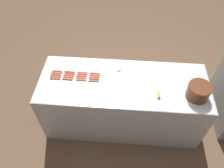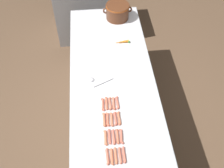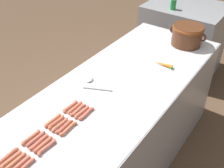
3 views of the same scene
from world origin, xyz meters
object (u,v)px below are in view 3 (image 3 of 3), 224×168
object	(u,v)px
hot_dog_17	(47,147)
hot_dog_19	(86,114)
hot_dog_18	(68,129)
soda_can	(173,4)
hot_dog_5	(36,139)
hot_dog_16	(24,167)
hot_dog_1	(31,137)
hot_dog_3	(70,106)
serving_spoon	(92,83)
hot_dog_7	(75,108)
back_cabinet	(182,39)
hot_dog_11	(78,110)
hot_dog_13	(43,144)
hot_dog_4	(11,159)
bean_pot	(187,34)
hot_dog_14	(64,127)
carrot	(163,64)
hot_dog_2	(53,120)
hot_dog_8	(15,162)
hot_dog_9	(39,142)
hot_dog_10	(60,125)
hot_dog_0	(8,156)
hot_dog_15	(82,112)
hot_dog_12	(20,165)
hot_dog_6	(56,122)

from	to	relation	value
hot_dog_17	hot_dog_19	distance (m)	0.35
hot_dog_18	soda_can	distance (m)	2.21
hot_dog_5	hot_dog_16	world-z (taller)	same
hot_dog_1	hot_dog_3	size ratio (longest dim) A/B	1.00
serving_spoon	hot_dog_7	bearing A→B (deg)	-73.51
back_cabinet	hot_dog_5	distance (m)	2.64
hot_dog_11	hot_dog_13	xyz separation A→B (m)	(0.03, -0.34, 0.00)
hot_dog_4	hot_dog_16	distance (m)	0.10
bean_pot	hot_dog_16	bearing A→B (deg)	-94.45
hot_dog_14	hot_dog_17	xyz separation A→B (m)	(0.03, -0.18, 0.00)
hot_dog_3	hot_dog_11	size ratio (longest dim) A/B	1.00
serving_spoon	carrot	world-z (taller)	carrot
back_cabinet	soda_can	xyz separation A→B (m)	(-0.09, -0.23, 0.53)
hot_dog_2	soda_can	bearing A→B (deg)	95.09
hot_dog_11	hot_dog_16	world-z (taller)	same
carrot	soda_can	world-z (taller)	soda_can
hot_dog_8	hot_dog_11	xyz separation A→B (m)	(0.00, 0.52, 0.00)
hot_dog_19	hot_dog_7	bearing A→B (deg)	178.64
hot_dog_8	hot_dog_9	world-z (taller)	same
hot_dog_16	soda_can	distance (m)	2.55
hot_dog_4	hot_dog_10	xyz separation A→B (m)	(0.03, 0.35, 0.00)
hot_dog_0	hot_dog_8	distance (m)	0.07
hot_dog_16	soda_can	bearing A→B (deg)	97.39
hot_dog_3	hot_dog_8	distance (m)	0.52
hot_dog_15	soda_can	xyz separation A→B (m)	(-0.29, 2.02, 0.07)
back_cabinet	bean_pot	xyz separation A→B (m)	(0.38, -0.95, 0.56)
hot_dog_11	hot_dog_15	distance (m)	0.03
hot_dog_5	hot_dog_17	xyz separation A→B (m)	(0.10, -0.01, 0.00)
hot_dog_13	serving_spoon	distance (m)	0.66
hot_dog_3	hot_dog_17	distance (m)	0.37
hot_dog_8	hot_dog_11	distance (m)	0.52
hot_dog_3	hot_dog_15	size ratio (longest dim) A/B	1.00
hot_dog_12	hot_dog_14	size ratio (longest dim) A/B	1.00
hot_dog_12	carrot	size ratio (longest dim) A/B	0.80
hot_dog_7	hot_dog_11	bearing A→B (deg)	-11.03
hot_dog_11	hot_dog_16	size ratio (longest dim) A/B	1.00
hot_dog_6	hot_dog_18	size ratio (longest dim) A/B	1.00
hot_dog_8	serving_spoon	xyz separation A→B (m)	(-0.12, 0.82, -0.00)
hot_dog_16	bean_pot	xyz separation A→B (m)	(0.14, 1.82, 0.09)
hot_dog_1	hot_dog_12	size ratio (longest dim) A/B	1.00
bean_pot	hot_dog_9	bearing A→B (deg)	-97.23
back_cabinet	hot_dog_0	world-z (taller)	hot_dog_0
hot_dog_10	hot_dog_13	size ratio (longest dim) A/B	1.00
hot_dog_7	hot_dog_8	bearing A→B (deg)	-86.49
hot_dog_14	hot_dog_18	xyz separation A→B (m)	(0.03, 0.00, 0.00)
serving_spoon	hot_dog_11	bearing A→B (deg)	-68.34
hot_dog_14	hot_dog_17	distance (m)	0.18
hot_dog_3	hot_dog_4	size ratio (longest dim) A/B	1.00
hot_dog_1	bean_pot	world-z (taller)	bean_pot
hot_dog_8	hot_dog_17	bearing A→B (deg)	69.01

